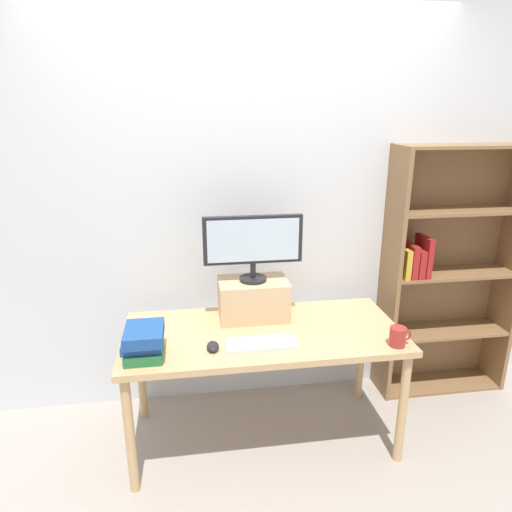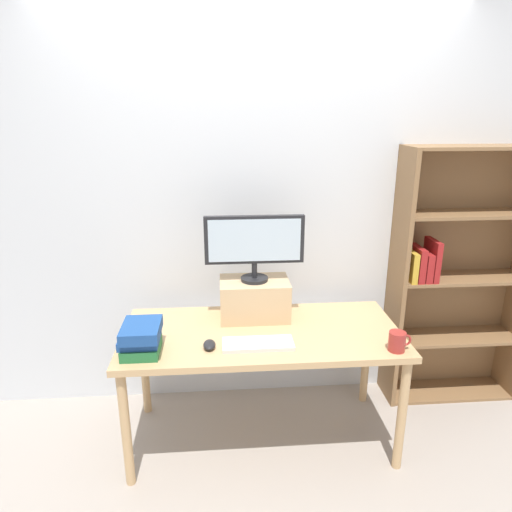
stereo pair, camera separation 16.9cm
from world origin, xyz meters
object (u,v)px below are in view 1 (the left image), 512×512
at_px(bookshelf_unit, 444,271).
at_px(computer_mouse, 213,346).
at_px(desk, 263,342).
at_px(riser_box, 253,299).
at_px(coffee_mug, 398,337).
at_px(computer_monitor, 253,243).
at_px(book_stack, 144,342).
at_px(keyboard, 261,344).

relative_size(bookshelf_unit, computer_mouse, 16.31).
distance_m(desk, riser_box, 0.27).
relative_size(desk, bookshelf_unit, 0.92).
height_order(desk, riser_box, riser_box).
distance_m(bookshelf_unit, coffee_mug, 0.92).
bearing_deg(desk, coffee_mug, -22.16).
distance_m(computer_monitor, computer_mouse, 0.63).
xyz_separation_m(computer_monitor, book_stack, (-0.61, -0.38, -0.38)).
xyz_separation_m(computer_monitor, computer_mouse, (-0.26, -0.36, -0.44)).
bearing_deg(coffee_mug, computer_monitor, 146.40).
bearing_deg(coffee_mug, desk, 157.84).
bearing_deg(bookshelf_unit, coffee_mug, -133.78).
relative_size(riser_box, computer_mouse, 3.90).
bearing_deg(computer_mouse, coffee_mug, -6.14).
height_order(computer_monitor, coffee_mug, computer_monitor).
xyz_separation_m(bookshelf_unit, riser_box, (-1.33, -0.19, -0.03)).
relative_size(keyboard, book_stack, 1.55).
bearing_deg(book_stack, bookshelf_unit, 16.55).
xyz_separation_m(desk, computer_monitor, (-0.03, 0.19, 0.53)).
height_order(keyboard, coffee_mug, coffee_mug).
distance_m(desk, coffee_mug, 0.74).
bearing_deg(riser_box, computer_monitor, -90.00).
relative_size(computer_monitor, book_stack, 2.36).
bearing_deg(book_stack, computer_monitor, 32.18).
height_order(bookshelf_unit, keyboard, bookshelf_unit).
height_order(desk, coffee_mug, coffee_mug).
relative_size(bookshelf_unit, computer_monitor, 2.97).
height_order(desk, book_stack, book_stack).
height_order(computer_mouse, book_stack, book_stack).
height_order(desk, bookshelf_unit, bookshelf_unit).
distance_m(book_stack, coffee_mug, 1.31).
bearing_deg(bookshelf_unit, desk, -163.55).
xyz_separation_m(riser_box, keyboard, (-0.01, -0.36, -0.10)).
bearing_deg(computer_mouse, desk, 30.43).
distance_m(bookshelf_unit, keyboard, 1.46).
xyz_separation_m(desk, coffee_mug, (0.67, -0.27, 0.12)).
height_order(riser_box, computer_mouse, riser_box).
relative_size(bookshelf_unit, riser_box, 4.18).
bearing_deg(coffee_mug, bookshelf_unit, 46.22).
distance_m(desk, book_stack, 0.68).
bearing_deg(keyboard, computer_monitor, 88.48).
distance_m(keyboard, computer_mouse, 0.25).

